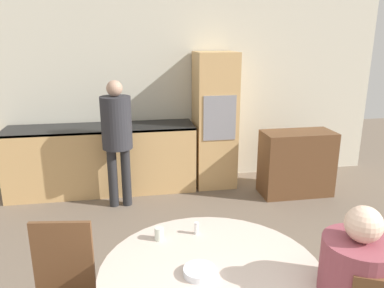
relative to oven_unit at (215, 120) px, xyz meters
name	(u,v)px	position (x,y,z in m)	size (l,w,h in m)	color
wall_back	(171,92)	(-0.56, 0.34, 0.36)	(6.19, 0.05, 2.60)	beige
kitchen_counter	(103,158)	(-1.56, -0.01, -0.47)	(2.50, 0.60, 0.91)	tan
oven_unit	(215,120)	(0.00, 0.00, 0.00)	(0.55, 0.59, 1.88)	tan
sideboard	(296,163)	(1.00, -0.56, -0.50)	(0.94, 0.45, 0.87)	brown
person_standing	(117,131)	(-1.34, -0.53, 0.03)	(0.37, 0.37, 1.58)	#262628
cup	(159,234)	(-1.03, -2.76, -0.13)	(0.06, 0.06, 0.09)	silver
bowl_near	(200,272)	(-0.84, -3.18, -0.15)	(0.19, 0.19, 0.04)	silver
salt_shaker	(197,228)	(-0.77, -2.73, -0.13)	(0.03, 0.03, 0.09)	white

